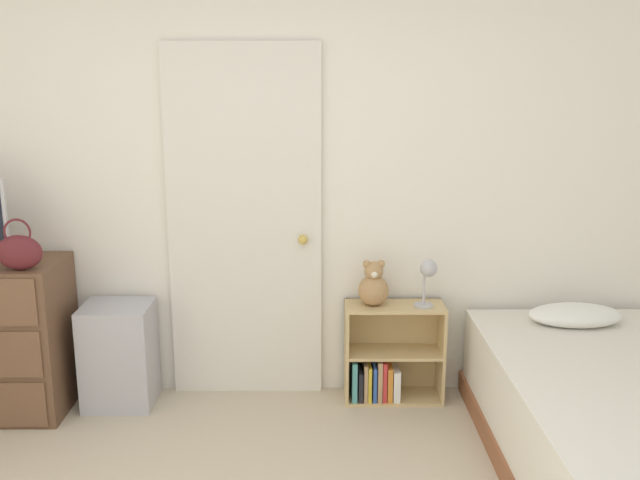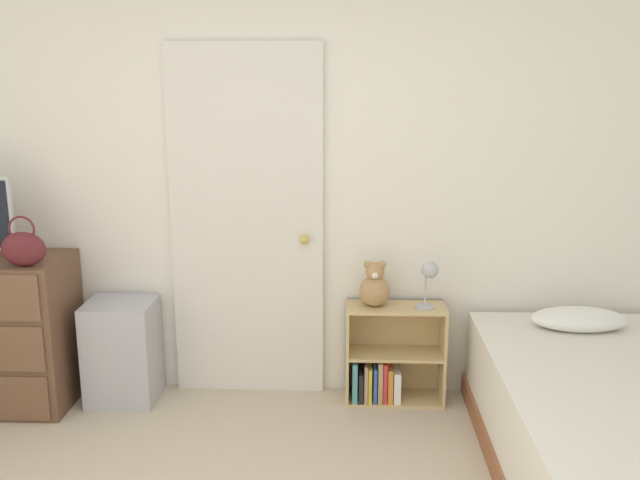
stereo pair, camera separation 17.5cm
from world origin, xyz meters
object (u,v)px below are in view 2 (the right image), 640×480
Objects in this scene: handbag at (23,248)px; bookshelf at (388,363)px; storage_bin at (122,351)px; bed at (621,433)px; teddy_bear at (374,287)px; desk_lamp at (429,275)px.

handbag reaches higher than bookshelf.
bed is (2.58, -0.80, -0.04)m from storage_bin.
storage_bin is 2.24× the size of teddy_bear.
bookshelf is 2.08× the size of desk_lamp.
desk_lamp is at bearing -10.82° from bookshelf.
desk_lamp is (2.18, 0.25, -0.20)m from handbag.
bed is (3.00, -0.56, -0.71)m from handbag.
handbag is 0.46× the size of storage_bin.
desk_lamp is at bearing 135.04° from bed.
handbag is 2.12m from bookshelf.
handbag is at bearing -171.68° from bookshelf.
bed reaches higher than storage_bin.
desk_lamp reaches higher than bookshelf.
bookshelf is 0.47m from teddy_bear.
storage_bin is at bearing -178.09° from teddy_bear.
storage_bin is at bearing 162.80° from bed.
teddy_bear is (-0.09, -0.00, 0.46)m from bookshelf.
bookshelf is (1.55, 0.05, -0.07)m from storage_bin.
handbag is 1.03× the size of teddy_bear.
handbag is at bearing -171.43° from teddy_bear.
handbag reaches higher than bed.
bookshelf is 1.33m from bed.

